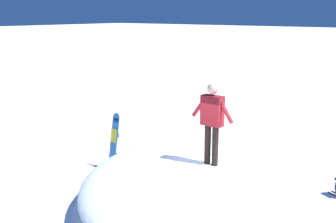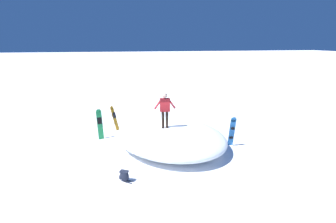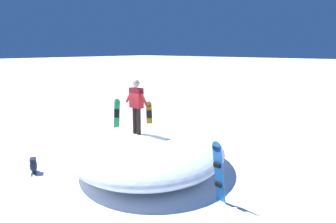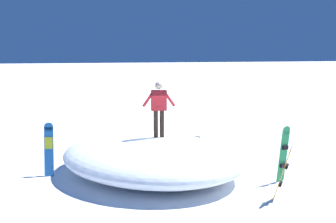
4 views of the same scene
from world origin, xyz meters
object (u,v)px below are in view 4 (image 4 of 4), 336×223
at_px(snowboarder_standing, 159,105).
at_px(snowboard_tertiary_upright, 283,172).
at_px(snowboard_secondary_upright, 284,153).
at_px(snowboard_primary_upright, 49,148).
at_px(backpack_near, 196,142).

xyz_separation_m(snowboarder_standing, snowboard_tertiary_upright, (-2.60, 3.23, -1.41)).
distance_m(snowboard_secondary_upright, snowboard_tertiary_upright, 1.49).
relative_size(snowboarder_standing, snowboard_primary_upright, 1.07).
xyz_separation_m(snowboarder_standing, snowboard_secondary_upright, (-3.35, 1.95, -1.29)).
xyz_separation_m(snowboard_secondary_upright, backpack_near, (1.24, -4.51, -0.65)).
bearing_deg(snowboard_secondary_upright, snowboard_primary_upright, -19.51).
bearing_deg(snowboard_tertiary_upright, snowboard_primary_upright, -31.41).
xyz_separation_m(snowboard_tertiary_upright, backpack_near, (0.48, -5.80, -0.53)).
bearing_deg(snowboard_primary_upright, snowboard_tertiary_upright, 148.59).
bearing_deg(snowboard_tertiary_upright, backpack_near, -85.28).
distance_m(snowboard_tertiary_upright, backpack_near, 5.84).
height_order(snowboarder_standing, snowboard_primary_upright, snowboarder_standing).
bearing_deg(snowboarder_standing, snowboard_secondary_upright, 149.79).
relative_size(snowboard_primary_upright, backpack_near, 2.86).
relative_size(snowboard_secondary_upright, snowboard_tertiary_upright, 1.14).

